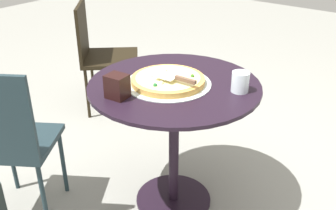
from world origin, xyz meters
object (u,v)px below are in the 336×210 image
object	(u,v)px
pizza_server	(177,78)
drinking_cup	(240,82)
patio_chair_far	(100,50)
patio_table	(174,115)
napkin_dispenser	(117,86)
pizza_on_tray	(168,81)
patio_chair_corner	(10,137)

from	to	relation	value
pizza_server	drinking_cup	size ratio (longest dim) A/B	2.21
pizza_server	patio_chair_far	world-z (taller)	patio_chair_far
patio_table	patio_chair_far	bearing A→B (deg)	-116.34
patio_chair_far	napkin_dispenser	bearing A→B (deg)	50.89
pizza_on_tray	napkin_dispenser	size ratio (longest dim) A/B	3.87
drinking_cup	napkin_dispenser	xyz separation A→B (m)	(0.40, -0.41, 0.01)
patio_table	patio_chair_corner	bearing A→B (deg)	-43.31
patio_chair_far	patio_chair_corner	size ratio (longest dim) A/B	0.98
patio_chair_corner	drinking_cup	bearing A→B (deg)	129.70
pizza_server	patio_chair_corner	xyz separation A→B (m)	(0.54, -0.61, -0.29)
pizza_server	drinking_cup	xyz separation A→B (m)	(-0.16, 0.25, -0.01)
patio_table	drinking_cup	world-z (taller)	drinking_cup
patio_table	patio_chair_far	world-z (taller)	patio_chair_far
patio_table	napkin_dispenser	world-z (taller)	napkin_dispenser
drinking_cup	napkin_dispenser	bearing A→B (deg)	-45.77
drinking_cup	patio_table	bearing A→B (deg)	-68.48
patio_table	drinking_cup	size ratio (longest dim) A/B	8.88
napkin_dispenser	patio_chair_far	xyz separation A→B (m)	(-0.86, -1.05, -0.29)
napkin_dispenser	patio_chair_far	distance (m)	1.39
patio_chair_far	pizza_server	bearing A→B (deg)	62.76
pizza_server	patio_chair_far	bearing A→B (deg)	-117.24
patio_table	napkin_dispenser	distance (m)	0.38
drinking_cup	pizza_on_tray	bearing A→B (deg)	-66.50
patio_table	pizza_on_tray	distance (m)	0.20
patio_chair_corner	pizza_on_tray	bearing A→B (deg)	136.80
patio_table	pizza_on_tray	size ratio (longest dim) A/B	2.01
patio_table	pizza_server	world-z (taller)	pizza_server
drinking_cup	pizza_server	bearing A→B (deg)	-56.32
pizza_server	patio_chair_corner	world-z (taller)	patio_chair_corner
patio_table	drinking_cup	bearing A→B (deg)	111.52
patio_table	patio_chair_far	size ratio (longest dim) A/B	0.99
drinking_cup	patio_chair_corner	world-z (taller)	patio_chair_corner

